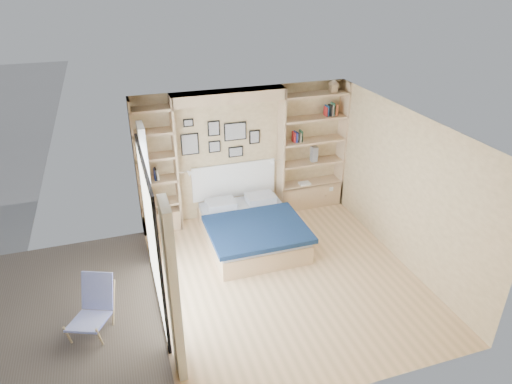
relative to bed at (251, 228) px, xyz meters
name	(u,v)px	position (x,y,z in m)	size (l,w,h in m)	color
ground	(284,276)	(0.20, -1.13, -0.27)	(4.50, 4.50, 0.00)	#E3B784
room_shell	(234,179)	(-0.19, 0.39, 0.81)	(4.50, 4.50, 4.50)	#D9BD8A
bed	(251,228)	(0.00, 0.00, 0.00)	(1.63, 2.12, 1.07)	tan
photo_gallery	(219,138)	(-0.25, 1.09, 1.34)	(1.48, 0.02, 0.82)	black
reading_lamps	(231,167)	(-0.10, 0.87, 0.83)	(1.92, 0.12, 0.15)	silver
shelf_decor	(302,128)	(1.31, 0.94, 1.42)	(3.50, 0.23, 2.03)	#A51E1E
deck	(40,326)	(-3.40, -1.13, -0.27)	(3.20, 4.00, 0.05)	brown
deck_chair	(93,307)	(-2.66, -1.40, 0.09)	(0.70, 0.86, 0.76)	tan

